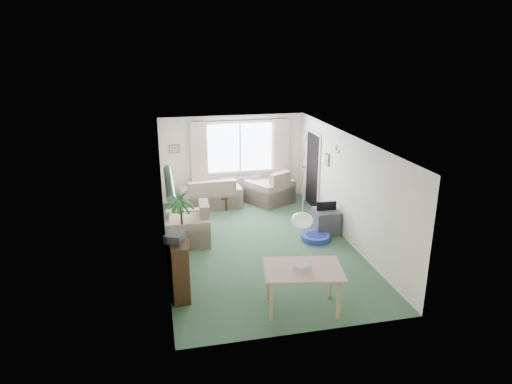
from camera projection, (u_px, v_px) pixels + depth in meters
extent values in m
plane|color=#2F4F36|center=(259.00, 245.00, 10.07)|extent=(6.50, 6.50, 0.00)
cube|color=white|center=(240.00, 147.00, 12.64)|extent=(1.80, 0.03, 1.30)
cube|color=black|center=(240.00, 120.00, 12.32)|extent=(2.60, 0.03, 0.03)
cube|color=beige|center=(199.00, 158.00, 12.38)|extent=(0.45, 0.08, 2.00)
cube|color=beige|center=(281.00, 154.00, 12.86)|extent=(0.45, 0.08, 2.00)
cube|color=white|center=(241.00, 186.00, 12.95)|extent=(1.20, 0.10, 0.55)
cube|color=black|center=(313.00, 171.00, 12.21)|extent=(0.03, 0.95, 2.00)
sphere|color=white|center=(302.00, 220.00, 7.52)|extent=(0.36, 0.36, 0.36)
cylinder|color=#196626|center=(169.00, 182.00, 6.83)|extent=(1.60, 1.60, 0.12)
sphere|color=silver|center=(305.00, 136.00, 10.48)|extent=(0.20, 0.20, 0.20)
sphere|color=silver|center=(338.00, 147.00, 9.43)|extent=(0.20, 0.20, 0.20)
cube|color=brown|center=(174.00, 149.00, 12.25)|extent=(0.28, 0.03, 0.22)
cube|color=brown|center=(327.00, 160.00, 11.11)|extent=(0.03, 0.24, 0.30)
cube|color=#C1A892|center=(210.00, 192.00, 12.34)|extent=(1.67, 0.95, 0.81)
cube|color=beige|center=(270.00, 186.00, 12.64)|extent=(1.41, 1.39, 0.94)
cube|color=beige|center=(188.00, 223.00, 10.15)|extent=(0.99, 1.04, 0.90)
cube|color=black|center=(214.00, 202.00, 12.29)|extent=(0.88, 0.63, 0.36)
cube|color=brown|center=(216.00, 192.00, 12.26)|extent=(0.12, 0.07, 0.16)
cube|color=black|center=(178.00, 268.00, 7.98)|extent=(0.35, 0.87, 1.04)
cube|color=#323136|center=(175.00, 237.00, 7.77)|extent=(0.39, 0.43, 0.14)
cylinder|color=#1B4D1A|center=(182.00, 218.00, 9.61)|extent=(0.81, 0.81, 1.48)
cube|color=tan|center=(302.00, 289.00, 7.58)|extent=(1.30, 0.99, 0.74)
cube|color=silver|center=(302.00, 268.00, 7.37)|extent=(0.30, 0.26, 0.12)
cube|color=#3B3B40|center=(326.00, 221.00, 10.70)|extent=(0.58, 0.63, 0.56)
cylinder|color=#203096|center=(316.00, 237.00, 10.33)|extent=(0.82, 0.82, 0.13)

